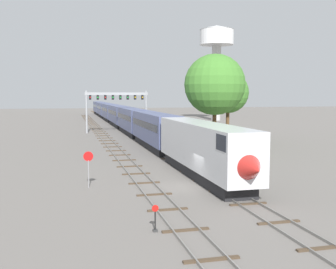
# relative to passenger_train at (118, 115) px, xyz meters

# --- Properties ---
(ground_plane) EXTENTS (400.00, 400.00, 0.00)m
(ground_plane) POSITION_rel_passenger_train_xyz_m (-2.00, -64.60, -2.61)
(ground_plane) COLOR slate
(track_main) EXTENTS (2.60, 200.00, 0.16)m
(track_main) POSITION_rel_passenger_train_xyz_m (0.00, -4.60, -2.55)
(track_main) COLOR slate
(track_main) RESTS_ON ground
(track_near) EXTENTS (2.60, 160.00, 0.16)m
(track_near) POSITION_rel_passenger_train_xyz_m (-5.50, -24.60, -2.55)
(track_near) COLOR slate
(track_near) RESTS_ON ground
(passenger_train) EXTENTS (3.04, 141.78, 4.80)m
(passenger_train) POSITION_rel_passenger_train_xyz_m (0.00, 0.00, 0.00)
(passenger_train) COLOR silver
(passenger_train) RESTS_ON ground
(signal_gantry) EXTENTS (12.10, 0.49, 8.12)m
(signal_gantry) POSITION_rel_passenger_train_xyz_m (-2.25, -16.59, 3.42)
(signal_gantry) COLOR #999BA0
(signal_gantry) RESTS_ON ground
(water_tower) EXTENTS (9.75, 9.75, 26.93)m
(water_tower) POSITION_rel_passenger_train_xyz_m (30.09, 15.10, 18.59)
(water_tower) COLOR beige
(water_tower) RESTS_ON ground
(switch_stand) EXTENTS (0.36, 0.24, 1.46)m
(switch_stand) POSITION_rel_passenger_train_xyz_m (-7.10, -74.32, -2.09)
(switch_stand) COLOR black
(switch_stand) RESTS_ON ground
(stop_sign) EXTENTS (0.76, 0.08, 2.88)m
(stop_sign) POSITION_rel_passenger_train_xyz_m (-10.00, -63.11, -0.74)
(stop_sign) COLOR gray
(stop_sign) RESTS_ON ground
(trackside_tree_left) EXTENTS (6.68, 6.68, 11.02)m
(trackside_tree_left) POSITION_rel_passenger_train_xyz_m (13.74, -33.51, 5.04)
(trackside_tree_left) COLOR brown
(trackside_tree_left) RESTS_ON ground
(trackside_tree_mid) EXTENTS (8.31, 8.31, 12.82)m
(trackside_tree_mid) POSITION_rel_passenger_train_xyz_m (8.02, -42.69, 6.04)
(trackside_tree_mid) COLOR brown
(trackside_tree_mid) RESTS_ON ground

